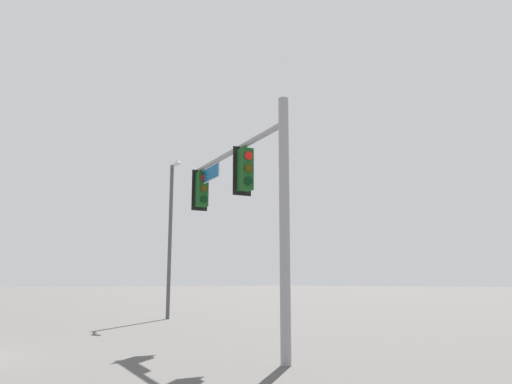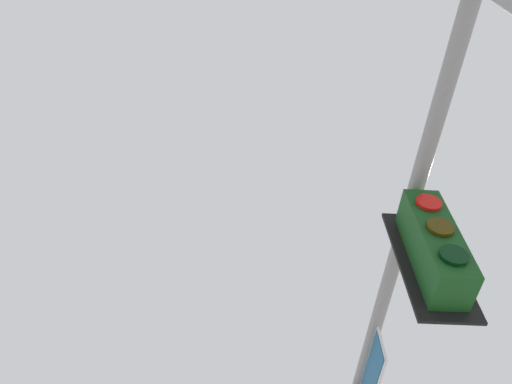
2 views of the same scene
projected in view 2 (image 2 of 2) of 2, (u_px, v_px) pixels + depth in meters
name	position (u px, v px, depth m)	size (l,w,h in m)	color
signal_pole_near	(449.00, 305.00, 3.76)	(5.64, 1.61, 5.86)	gray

